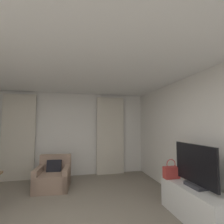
{
  "coord_description": "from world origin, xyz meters",
  "views": [
    {
      "loc": [
        0.16,
        -2.49,
        1.59
      ],
      "look_at": [
        1.07,
        1.39,
        1.9
      ],
      "focal_mm": 26.7,
      "sensor_mm": 36.0,
      "label": 1
    }
  ],
  "objects": [
    {
      "name": "tv_flatscreen",
      "position": [
        2.17,
        -0.03,
        0.88
      ],
      "size": [
        0.2,
        0.94,
        0.71
      ],
      "color": "#333338",
      "rests_on": "tv_console"
    },
    {
      "name": "armchair",
      "position": [
        -0.3,
        2.03,
        0.27
      ],
      "size": [
        0.87,
        0.86,
        0.79
      ],
      "color": "#997A66",
      "rests_on": "ground"
    },
    {
      "name": "wall_right",
      "position": [
        2.53,
        0.0,
        1.3
      ],
      "size": [
        0.06,
        6.12,
        2.6
      ],
      "color": "silver",
      "rests_on": "ground"
    },
    {
      "name": "ceiling",
      "position": [
        0.0,
        0.0,
        2.63
      ],
      "size": [
        5.12,
        6.12,
        0.06
      ],
      "primitive_type": "cube",
      "color": "white",
      "rests_on": "wall_left"
    },
    {
      "name": "handbag_primary",
      "position": [
        2.05,
        0.48,
        0.67
      ],
      "size": [
        0.3,
        0.14,
        0.37
      ],
      "color": "#B73833",
      "rests_on": "tv_console"
    },
    {
      "name": "wall_window",
      "position": [
        0.0,
        3.03,
        1.3
      ],
      "size": [
        5.12,
        0.06,
        2.6
      ],
      "color": "silver",
      "rests_on": "ground"
    },
    {
      "name": "tv_console",
      "position": [
        2.17,
        -0.01,
        0.28
      ],
      "size": [
        0.5,
        1.32,
        0.55
      ],
      "color": "white",
      "rests_on": "ground"
    },
    {
      "name": "curtain_left_panel",
      "position": [
        -1.38,
        2.9,
        1.25
      ],
      "size": [
        0.9,
        0.06,
        2.5
      ],
      "color": "beige",
      "rests_on": "ground"
    },
    {
      "name": "curtain_right_panel",
      "position": [
        1.38,
        2.9,
        1.25
      ],
      "size": [
        0.9,
        0.06,
        2.5
      ],
      "color": "beige",
      "rests_on": "ground"
    }
  ]
}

